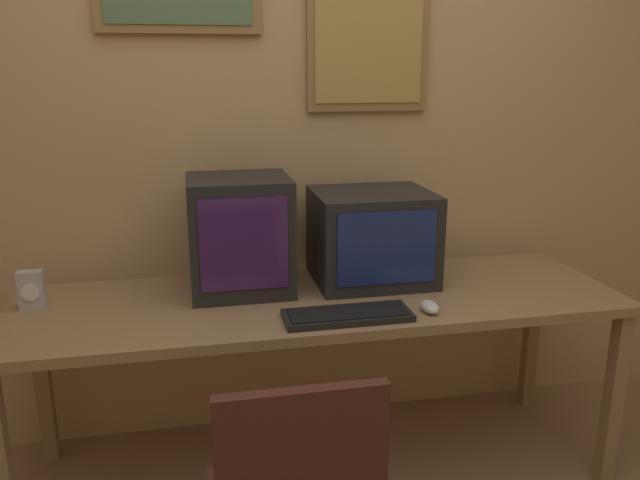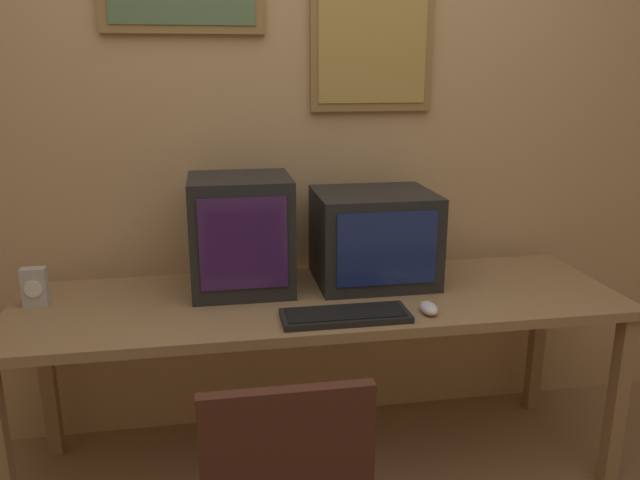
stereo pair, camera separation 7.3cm
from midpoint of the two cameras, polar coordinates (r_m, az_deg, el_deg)
wall_back at (r=2.64m, az=-0.93°, el=9.87°), size 8.00×0.08×2.60m
desk at (r=2.36m, az=0.89°, el=-6.72°), size 2.25×0.69×0.74m
monitor_left at (r=2.37m, az=-6.35°, el=0.57°), size 0.38×0.35×0.44m
monitor_right at (r=2.47m, az=5.77°, el=0.28°), size 0.46×0.40×0.36m
keyboard_main at (r=2.13m, az=3.32°, el=-6.90°), size 0.44×0.16×0.03m
mouse_near_keyboard at (r=2.21m, az=10.85°, el=-6.14°), size 0.06×0.10×0.04m
desk_clock at (r=2.44m, az=-23.84°, el=-3.94°), size 0.09×0.05×0.14m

